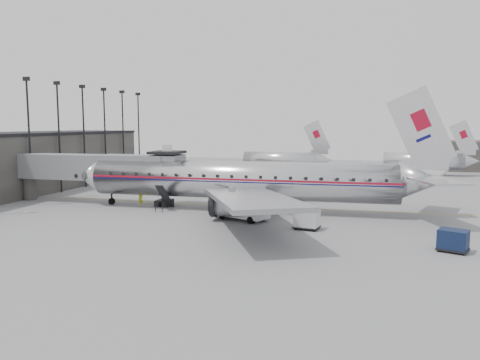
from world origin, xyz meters
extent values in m
plane|color=slate|center=(0.00, 0.00, 0.00)|extent=(160.00, 160.00, 0.00)
cube|color=#383533|center=(-34.00, 10.00, 4.00)|extent=(12.00, 46.00, 8.00)
cube|color=gold|center=(3.00, 6.00, 0.01)|extent=(60.00, 0.15, 0.01)
cube|color=#5D5F61|center=(-22.00, 3.60, 4.30)|extent=(12.00, 2.80, 3.00)
cube|color=#5D5F61|center=(-13.00, 3.60, 4.30)|extent=(8.00, 3.00, 3.10)
cube|color=#5D5F61|center=(-9.00, 4.00, 4.30)|extent=(3.20, 3.60, 3.20)
cube|color=black|center=(-9.00, 4.00, 6.20)|extent=(3.40, 3.80, 0.30)
cube|color=white|center=(-9.00, 4.00, 6.70)|extent=(1.20, 0.15, 0.80)
cylinder|color=black|center=(-9.30, 3.60, 1.40)|extent=(0.56, 0.56, 2.80)
cube|color=black|center=(-9.30, 3.60, 0.35)|extent=(1.60, 2.20, 0.70)
cylinder|color=black|center=(-9.30, 2.60, 0.30)|extent=(0.30, 0.60, 0.60)
cylinder|color=black|center=(-9.30, 4.60, 0.30)|extent=(0.30, 0.60, 0.60)
cylinder|color=#383533|center=(-27.50, 3.60, 1.40)|extent=(1.60, 1.60, 2.80)
cube|color=black|center=(-8.20, 1.30, 1.50)|extent=(0.90, 3.20, 2.90)
cylinder|color=black|center=(-27.50, 4.00, 7.50)|extent=(0.24, 0.24, 15.00)
cube|color=black|center=(-27.50, 4.00, 15.00)|extent=(0.90, 0.25, 0.50)
cylinder|color=black|center=(-27.50, 10.00, 7.50)|extent=(0.24, 0.24, 15.00)
cube|color=black|center=(-27.50, 10.00, 15.00)|extent=(0.90, 0.25, 0.50)
cylinder|color=black|center=(-27.50, 16.00, 7.50)|extent=(0.24, 0.24, 15.00)
cube|color=black|center=(-27.50, 16.00, 15.00)|extent=(0.90, 0.25, 0.50)
cylinder|color=black|center=(-27.50, 22.00, 7.50)|extent=(0.24, 0.24, 15.00)
cube|color=black|center=(-27.50, 22.00, 15.00)|extent=(0.90, 0.25, 0.50)
cylinder|color=black|center=(-27.50, 28.00, 7.50)|extent=(0.24, 0.24, 15.00)
cube|color=black|center=(-27.50, 28.00, 15.00)|extent=(0.90, 0.25, 0.50)
cylinder|color=black|center=(-27.50, 34.00, 7.50)|extent=(0.24, 0.24, 15.00)
cube|color=black|center=(-27.50, 34.00, 15.00)|extent=(0.90, 0.25, 0.50)
cylinder|color=silver|center=(-2.00, 42.00, 2.60)|extent=(14.00, 3.20, 3.20)
cube|color=silver|center=(4.80, 42.00, 7.00)|extent=(5.17, 0.26, 6.52)
cylinder|color=black|center=(-6.50, 42.00, 0.50)|extent=(0.24, 0.24, 1.00)
cylinder|color=silver|center=(24.00, 46.00, 2.60)|extent=(14.00, 3.20, 3.20)
cube|color=silver|center=(30.80, 46.00, 7.00)|extent=(5.17, 0.26, 6.52)
cylinder|color=black|center=(19.50, 46.00, 0.50)|extent=(0.24, 0.24, 1.00)
cylinder|color=silver|center=(0.00, 3.00, 3.35)|extent=(33.57, 4.56, 4.13)
cone|color=silver|center=(-18.44, 2.77, 3.35)|extent=(3.40, 4.18, 4.13)
cone|color=silver|center=(18.77, 3.24, 3.80)|extent=(4.52, 3.98, 3.93)
cube|color=maroon|center=(0.00, 3.00, 3.63)|extent=(33.57, 4.61, 0.20)
cube|color=#0C0953|center=(0.00, 3.00, 3.37)|extent=(33.57, 4.61, 0.11)
cube|color=silver|center=(18.44, 3.23, 8.94)|extent=(6.86, 0.42, 8.59)
cube|color=gray|center=(3.23, 13.10, 3.02)|extent=(12.71, 18.85, 1.33)
cube|color=gray|center=(3.48, -7.01, 3.02)|extent=(13.06, 18.81, 1.33)
cylinder|color=gray|center=(0.49, 8.82, 1.62)|extent=(3.83, 2.39, 2.35)
cylinder|color=gray|center=(0.63, -2.80, 1.62)|extent=(3.83, 2.39, 2.35)
cylinder|color=black|center=(-15.64, 2.80, 0.73)|extent=(0.22, 0.22, 1.45)
cylinder|color=black|center=(2.20, 5.93, 0.78)|extent=(0.29, 0.29, 1.56)
cylinder|color=black|center=(2.20, 5.93, 0.50)|extent=(1.12, 0.41, 1.12)
cylinder|color=black|center=(2.27, 0.12, 0.78)|extent=(0.29, 0.29, 1.56)
cylinder|color=black|center=(2.27, 0.12, 0.50)|extent=(1.12, 0.41, 1.12)
cube|color=#BDBDBF|center=(2.12, -2.28, 1.50)|extent=(4.57, 3.68, 2.34)
cube|color=#BDBDBF|center=(-0.42, -1.13, 1.06)|extent=(2.50, 2.66, 1.56)
cube|color=black|center=(-0.42, -1.13, 1.73)|extent=(2.00, 2.28, 0.67)
cylinder|color=black|center=(-0.53, -2.18, 0.36)|extent=(0.76, 0.55, 0.71)
cylinder|color=black|center=(0.30, -0.35, 0.36)|extent=(0.76, 0.55, 0.71)
cylinder|color=black|center=(2.72, -3.65, 0.36)|extent=(0.76, 0.55, 0.71)
cylinder|color=black|center=(3.55, -1.82, 0.36)|extent=(0.76, 0.55, 0.71)
cube|color=#0E1939|center=(19.51, -9.47, 0.96)|extent=(2.44, 2.16, 1.42)
cube|color=black|center=(19.51, -9.47, 0.20)|extent=(2.57, 2.29, 0.12)
cylinder|color=black|center=(18.54, -9.74, 0.15)|extent=(0.33, 0.23, 0.30)
cylinder|color=black|center=(20.04, -10.34, 0.15)|extent=(0.33, 0.23, 0.30)
cylinder|color=black|center=(18.99, -8.61, 0.15)|extent=(0.33, 0.23, 0.30)
cylinder|color=black|center=(20.49, -9.21, 0.15)|extent=(0.33, 0.23, 0.30)
cube|color=silver|center=(8.16, -4.62, 1.00)|extent=(2.36, 1.95, 1.47)
cube|color=black|center=(8.16, -4.62, 0.21)|extent=(2.48, 2.07, 0.13)
cylinder|color=black|center=(7.21, -5.08, 0.16)|extent=(0.33, 0.18, 0.31)
cylinder|color=black|center=(8.86, -5.40, 0.16)|extent=(0.33, 0.18, 0.31)
cylinder|color=black|center=(7.46, -3.84, 0.16)|extent=(0.33, 0.18, 0.31)
cylinder|color=black|center=(9.10, -4.17, 0.16)|extent=(0.33, 0.18, 0.31)
imported|color=#B8C016|center=(-12.00, 3.00, 0.81)|extent=(0.60, 0.41, 1.62)
camera|label=1|loc=(12.58, -46.25, 9.43)|focal=35.00mm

